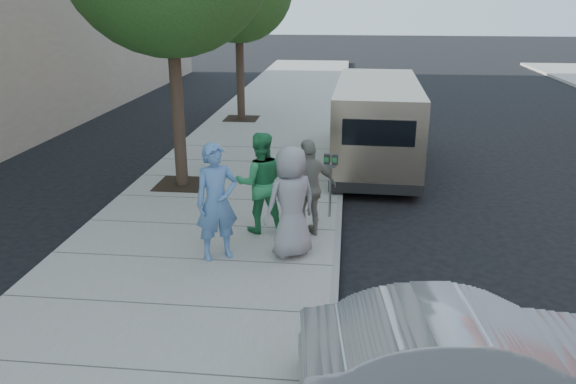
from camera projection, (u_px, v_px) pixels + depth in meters
The scene contains 10 objects.
ground at pixel (264, 234), 10.88m from camera, with size 120.00×120.00×0.00m, color black.
sidewalk at pixel (213, 229), 10.96m from camera, with size 5.00×60.00×0.15m, color gray.
curb_face at pixel (338, 234), 10.71m from camera, with size 0.12×60.00×0.16m, color gray.
parking_meter at pixel (331, 172), 11.05m from camera, with size 0.28×0.13×1.31m.
van at pixel (376, 123), 14.83m from camera, with size 2.24×6.22×2.28m.
sedan at pixel (468, 359), 6.15m from camera, with size 1.29×3.71×1.22m, color #A1A5A8.
person_officer at pixel (217, 202), 9.28m from camera, with size 0.73×0.48×2.00m, color #5783B8.
person_green_shirt at pixel (260, 183), 10.39m from camera, with size 0.93×0.72×1.90m, color #309251.
person_gray_shirt at pixel (291, 202), 9.38m from camera, with size 0.94×0.61×1.92m, color gray.
person_striped_polo at pixel (309, 188), 10.21m from camera, with size 1.07×0.45×1.83m, color gray.
Camera 1 is at (1.54, -9.90, 4.36)m, focal length 35.00 mm.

